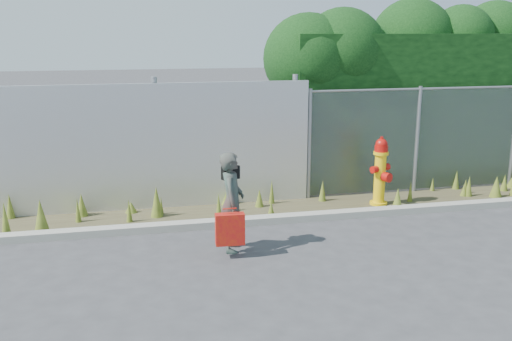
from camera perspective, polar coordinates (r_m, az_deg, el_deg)
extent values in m
plane|color=#37373A|center=(7.74, 4.46, -9.56)|extent=(80.00, 80.00, 0.00)
cube|color=gray|center=(9.33, 1.28, -4.94)|extent=(16.00, 0.22, 0.12)
cube|color=#413B25|center=(9.90, 0.45, -4.14)|extent=(16.00, 1.20, 0.01)
cone|color=#4D601D|center=(9.53, -12.58, -4.01)|extent=(0.10, 0.10, 0.39)
cone|color=#4D601D|center=(10.32, -23.39, -3.36)|extent=(0.15, 0.15, 0.43)
cone|color=#4D601D|center=(10.26, -2.89, -2.82)|extent=(0.22, 0.22, 0.25)
cone|color=#4D601D|center=(12.10, 23.59, -1.18)|extent=(0.14, 0.14, 0.33)
cone|color=#4D601D|center=(10.28, 1.58, -2.18)|extent=(0.11, 0.11, 0.46)
cone|color=#4D601D|center=(9.68, -9.91, -3.17)|extent=(0.21, 0.21, 0.53)
cone|color=#4D601D|center=(10.21, 13.97, -2.85)|extent=(0.19, 0.19, 0.40)
cone|color=#4D601D|center=(11.45, 20.52, -1.54)|extent=(0.14, 0.14, 0.40)
cone|color=#4D601D|center=(12.44, 24.24, -1.08)|extent=(0.22, 0.22, 0.24)
cone|color=#4D601D|center=(9.43, -3.76, -3.68)|extent=(0.12, 0.12, 0.46)
cone|color=#4D601D|center=(9.83, -9.46, -3.51)|extent=(0.08, 0.08, 0.32)
cone|color=#4D601D|center=(10.06, -17.04, -3.36)|extent=(0.19, 0.19, 0.38)
cone|color=#4D601D|center=(10.50, 6.66, -2.09)|extent=(0.14, 0.14, 0.40)
cone|color=#4D601D|center=(10.02, -17.04, -3.37)|extent=(0.19, 0.19, 0.41)
cone|color=#4D601D|center=(9.84, -2.96, -3.14)|extent=(0.21, 0.21, 0.39)
cone|color=#4D601D|center=(10.29, -2.45, -2.61)|extent=(0.21, 0.21, 0.30)
cone|color=#4D601D|center=(9.47, -23.79, -4.53)|extent=(0.14, 0.14, 0.54)
cone|color=#4D601D|center=(11.88, 19.40, -0.93)|extent=(0.13, 0.13, 0.39)
cone|color=#4D601D|center=(11.61, 17.24, -1.37)|extent=(0.09, 0.09, 0.28)
cone|color=#4D601D|center=(11.62, 20.21, -1.56)|extent=(0.12, 0.12, 0.29)
cone|color=#4D601D|center=(11.45, 20.07, -1.90)|extent=(0.13, 0.13, 0.24)
cone|color=#4D601D|center=(10.03, -12.38, -3.68)|extent=(0.21, 0.21, 0.20)
cone|color=#4D601D|center=(9.43, -20.71, -4.34)|extent=(0.23, 0.23, 0.54)
cone|color=#4D601D|center=(10.10, 0.34, -2.84)|extent=(0.16, 0.16, 0.32)
cone|color=#4D601D|center=(11.57, 22.89, -1.57)|extent=(0.23, 0.23, 0.41)
cone|color=#4D601D|center=(9.74, -17.39, -3.88)|extent=(0.10, 0.10, 0.41)
cone|color=#4D601D|center=(9.59, 1.53, -3.95)|extent=(0.13, 0.13, 0.27)
cone|color=#4D601D|center=(10.76, 15.18, -2.09)|extent=(0.10, 0.10, 0.40)
cube|color=silver|center=(10.04, -18.74, 1.83)|extent=(8.50, 0.08, 2.20)
cylinder|color=gray|center=(10.09, -9.92, 2.71)|extent=(0.10, 0.10, 2.30)
cylinder|color=gray|center=(10.49, 3.86, 3.31)|extent=(0.10, 0.10, 2.30)
cube|color=gray|center=(11.84, 20.28, 2.96)|extent=(6.50, 0.03, 2.00)
cylinder|color=gray|center=(11.71, 20.69, 7.76)|extent=(6.50, 0.04, 0.04)
cylinder|color=gray|center=(10.48, 5.34, 2.57)|extent=(0.07, 0.07, 2.05)
cylinder|color=gray|center=(11.31, 15.79, 2.94)|extent=(0.07, 0.07, 2.05)
cube|color=black|center=(12.76, 19.22, 6.06)|extent=(7.30, 1.60, 3.00)
sphere|color=black|center=(11.27, 5.23, 11.10)|extent=(1.74, 1.74, 1.74)
sphere|color=black|center=(11.46, 8.67, 11.70)|extent=(1.68, 1.68, 1.68)
sphere|color=black|center=(12.01, 11.59, 10.43)|extent=(1.56, 1.56, 1.56)
sphere|color=black|center=(12.32, 15.31, 12.40)|extent=(1.70, 1.70, 1.70)
sphere|color=black|center=(12.61, 19.79, 12.42)|extent=(1.31, 1.31, 1.31)
sphere|color=black|center=(13.32, 22.72, 12.36)|extent=(1.44, 1.44, 1.44)
cylinder|color=yellow|center=(10.50, 12.13, -3.24)|extent=(0.31, 0.31, 0.07)
cylinder|color=yellow|center=(10.39, 12.25, -0.93)|extent=(0.20, 0.20, 0.94)
cylinder|color=yellow|center=(10.27, 12.39, 1.72)|extent=(0.27, 0.27, 0.06)
cylinder|color=#B20F0A|center=(10.26, 12.42, 2.14)|extent=(0.23, 0.23, 0.11)
sphere|color=#B20F0A|center=(10.24, 12.44, 2.57)|extent=(0.21, 0.21, 0.21)
cylinder|color=#B20F0A|center=(10.22, 12.47, 3.17)|extent=(0.06, 0.06, 0.06)
cylinder|color=#B20F0A|center=(10.27, 11.53, 0.18)|extent=(0.11, 0.12, 0.12)
cylinder|color=#B20F0A|center=(10.40, 13.09, 0.26)|extent=(0.11, 0.12, 0.12)
cylinder|color=#B20F0A|center=(10.23, 12.63, -0.70)|extent=(0.17, 0.13, 0.17)
imported|color=#0F6454|center=(8.04, -2.43, -3.16)|extent=(0.46, 0.59, 1.43)
cube|color=#B00A15|center=(7.85, -2.62, -5.87)|extent=(0.40, 0.15, 0.44)
cylinder|color=#B00A15|center=(7.75, -2.65, -3.83)|extent=(0.19, 0.02, 0.02)
cube|color=black|center=(8.08, -2.57, -0.21)|extent=(0.25, 0.11, 0.19)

